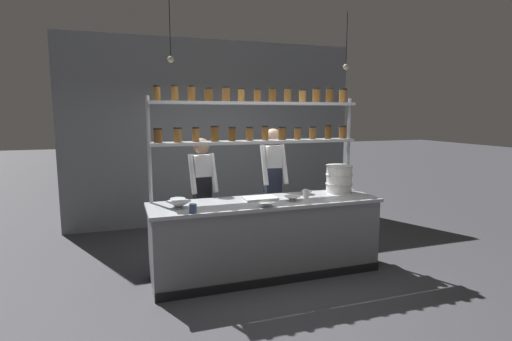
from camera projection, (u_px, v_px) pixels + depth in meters
name	position (u px, v px, depth m)	size (l,w,h in m)	color
ground_plane	(266.00, 273.00, 4.96)	(40.00, 40.00, 0.00)	#3D3D42
back_wall	(216.00, 133.00, 7.17)	(5.21, 0.12, 3.24)	gray
prep_counter	(266.00, 237.00, 4.89)	(2.81, 0.76, 0.92)	gray
spice_shelf_unit	(258.00, 125.00, 5.01)	(2.70, 0.28, 2.30)	#ADAFB5
chef_left	(202.00, 190.00, 5.35)	(0.38, 0.30, 1.64)	black
chef_center	(273.00, 181.00, 5.63)	(0.37, 0.31, 1.76)	black
container_stack	(339.00, 179.00, 5.33)	(0.36, 0.36, 0.37)	white
cutting_board	(260.00, 198.00, 4.89)	(0.40, 0.26, 0.02)	silver
prep_bowl_near_left	(179.00, 205.00, 4.46)	(0.27, 0.27, 0.08)	silver
prep_bowl_center_front	(292.00, 198.00, 4.82)	(0.20, 0.20, 0.06)	silver
prep_bowl_center_back	(266.00, 205.00, 4.51)	(0.19, 0.19, 0.05)	silver
prep_bowl_near_right	(178.00, 200.00, 4.73)	(0.18, 0.18, 0.05)	#B2B7BC
prep_bowl_far_left	(307.00, 193.00, 5.20)	(0.16, 0.16, 0.04)	white
serving_cup_front	(193.00, 208.00, 4.23)	(0.08, 0.08, 0.10)	#334C70
serving_cup_by_board	(306.00, 194.00, 4.98)	(0.07, 0.07, 0.11)	silver
pendant_light_row	(265.00, 60.00, 4.58)	(2.21, 0.07, 0.69)	black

